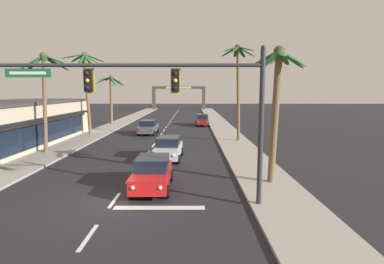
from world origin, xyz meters
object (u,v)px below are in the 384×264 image
sedan_third_in_queue (168,148)px  sedan_oncoming_far (148,127)px  palm_left_third (85,74)px  palm_left_farthest (110,92)px  storefront_strip_left (0,125)px  sedan_parked_nearest_kerb (202,120)px  traffic_signal_mast (178,94)px  palm_right_second (237,72)px  sedan_lead_at_stop_bar (152,173)px  palm_left_second (44,79)px  town_gateway_arch (178,94)px  palm_right_nearest (276,89)px

sedan_third_in_queue → sedan_oncoming_far: (-3.39, 13.35, 0.00)m
palm_left_third → palm_left_farthest: (-0.01, 10.74, -2.01)m
storefront_strip_left → sedan_parked_nearest_kerb: bearing=45.0°
traffic_signal_mast → palm_right_second: 18.22m
sedan_lead_at_stop_bar → sedan_oncoming_far: size_ratio=0.99×
traffic_signal_mast → sedan_parked_nearest_kerb: size_ratio=2.48×
sedan_lead_at_stop_bar → palm_left_second: palm_left_second is taller
traffic_signal_mast → sedan_oncoming_far: bearing=101.4°
sedan_oncoming_far → palm_left_second: (-6.52, -11.29, 5.18)m
sedan_lead_at_stop_bar → sedan_third_in_queue: (0.30, 6.98, 0.00)m
palm_left_third → town_gateway_arch: (8.46, 48.87, -2.86)m
sedan_third_in_queue → sedan_oncoming_far: size_ratio=1.00×
sedan_parked_nearest_kerb → traffic_signal_mast: bearing=-93.7°
sedan_lead_at_stop_bar → palm_left_third: 23.03m
sedan_oncoming_far → palm_right_second: bearing=-29.5°
palm_left_second → palm_left_third: 10.81m
palm_left_third → palm_left_farthest: palm_left_third is taller
palm_left_farthest → town_gateway_arch: size_ratio=0.51×
palm_right_nearest → sedan_lead_at_stop_bar: bearing=-172.8°
traffic_signal_mast → palm_left_farthest: (-11.54, 33.05, 0.05)m
sedan_third_in_queue → palm_left_second: (-9.92, 2.07, 5.18)m
traffic_signal_mast → palm_left_second: 16.07m
sedan_parked_nearest_kerb → storefront_strip_left: (-18.30, -18.29, 1.23)m
palm_right_nearest → town_gateway_arch: 68.34m
palm_left_second → storefront_strip_left: 6.82m
palm_left_second → palm_left_third: size_ratio=0.86×
palm_left_farthest → palm_right_nearest: size_ratio=1.00×
palm_right_second → sedan_lead_at_stop_bar: bearing=-113.8°
palm_right_second → town_gateway_arch: size_ratio=0.66×
sedan_oncoming_far → palm_left_farthest: (-6.95, 10.21, 4.13)m
town_gateway_arch → sedan_oncoming_far: bearing=-91.8°
palm_right_second → storefront_strip_left: (-21.30, -3.65, -4.87)m
palm_left_third → palm_right_second: size_ratio=0.99×
sedan_oncoming_far → palm_right_nearest: 22.19m
sedan_third_in_queue → palm_left_second: size_ratio=0.56×
sedan_parked_nearest_kerb → palm_right_second: 16.14m
sedan_third_in_queue → traffic_signal_mast: bearing=-82.8°
sedan_lead_at_stop_bar → storefront_strip_left: storefront_strip_left is taller
town_gateway_arch → palm_left_farthest: bearing=-102.5°
palm_left_second → palm_right_nearest: palm_left_second is taller
palm_left_third → palm_right_nearest: bearing=-48.9°
palm_left_second → town_gateway_arch: size_ratio=0.56×
sedan_oncoming_far → palm_right_nearest: (9.64, -19.51, 4.35)m
sedan_third_in_queue → sedan_oncoming_far: same height
sedan_oncoming_far → storefront_strip_left: bearing=-142.0°
sedan_oncoming_far → sedan_parked_nearest_kerb: 11.35m
sedan_lead_at_stop_bar → palm_left_farthest: (-10.04, 30.54, 4.13)m
sedan_lead_at_stop_bar → palm_right_second: palm_right_second is taller
sedan_oncoming_far → palm_right_nearest: size_ratio=0.61×
sedan_oncoming_far → palm_right_second: (9.66, -5.46, 6.10)m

